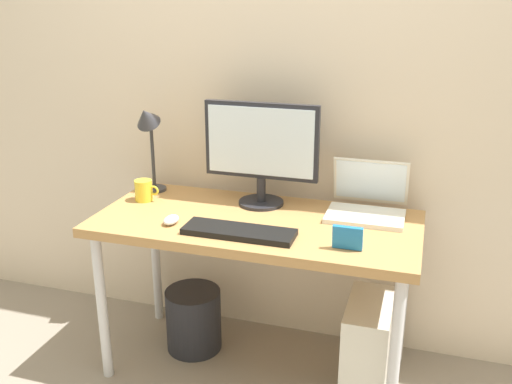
{
  "coord_description": "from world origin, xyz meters",
  "views": [
    {
      "loc": [
        0.65,
        -2.1,
        1.61
      ],
      "look_at": [
        0.0,
        0.0,
        0.84
      ],
      "focal_mm": 39.88,
      "sensor_mm": 36.0,
      "label": 1
    }
  ],
  "objects": [
    {
      "name": "computer_tower",
      "position": [
        0.49,
        -0.02,
        0.21
      ],
      "size": [
        0.18,
        0.36,
        0.42
      ],
      "primitive_type": "cube",
      "color": "silver",
      "rests_on": "ground_plane"
    },
    {
      "name": "back_wall",
      "position": [
        0.0,
        0.37,
        1.3
      ],
      "size": [
        4.4,
        0.04,
        2.6
      ],
      "primitive_type": "cube",
      "color": "beige",
      "rests_on": "ground_plane"
    },
    {
      "name": "ground_plane",
      "position": [
        0.0,
        0.0,
        0.0
      ],
      "size": [
        6.0,
        6.0,
        0.0
      ],
      "primitive_type": "plane",
      "color": "gray"
    },
    {
      "name": "desk",
      "position": [
        0.0,
        0.0,
        0.66
      ],
      "size": [
        1.34,
        0.62,
        0.72
      ],
      "color": "#B7844C",
      "rests_on": "ground_plane"
    },
    {
      "name": "coffee_mug",
      "position": [
        -0.55,
        0.07,
        0.77
      ],
      "size": [
        0.11,
        0.08,
        0.1
      ],
      "color": "yellow",
      "rests_on": "desk"
    },
    {
      "name": "laptop",
      "position": [
        0.43,
        0.2,
        0.78
      ],
      "size": [
        0.32,
        0.28,
        0.22
      ],
      "color": "silver",
      "rests_on": "desk"
    },
    {
      "name": "monitor",
      "position": [
        -0.03,
        0.18,
        0.98
      ],
      "size": [
        0.5,
        0.2,
        0.45
      ],
      "color": "#232328",
      "rests_on": "desk"
    },
    {
      "name": "photo_frame",
      "position": [
        0.41,
        -0.19,
        0.77
      ],
      "size": [
        0.11,
        0.03,
        0.09
      ],
      "primitive_type": "cube",
      "rotation": [
        0.12,
        0.0,
        0.0
      ],
      "color": "#1E72BF",
      "rests_on": "desk"
    },
    {
      "name": "keyboard",
      "position": [
        -0.02,
        -0.17,
        0.74
      ],
      "size": [
        0.44,
        0.14,
        0.02
      ],
      "primitive_type": "cube",
      "color": "black",
      "rests_on": "desk"
    },
    {
      "name": "wastebasket",
      "position": [
        -0.33,
        0.06,
        0.15
      ],
      "size": [
        0.26,
        0.26,
        0.3
      ],
      "primitive_type": "cylinder",
      "color": "#232328",
      "rests_on": "ground_plane"
    },
    {
      "name": "desk_lamp",
      "position": [
        -0.57,
        0.18,
        1.03
      ],
      "size": [
        0.11,
        0.16,
        0.43
      ],
      "color": "#333338",
      "rests_on": "desk"
    },
    {
      "name": "mouse",
      "position": [
        -0.32,
        -0.15,
        0.74
      ],
      "size": [
        0.06,
        0.09,
        0.03
      ],
      "primitive_type": "ellipsoid",
      "color": "silver",
      "rests_on": "desk"
    }
  ]
}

